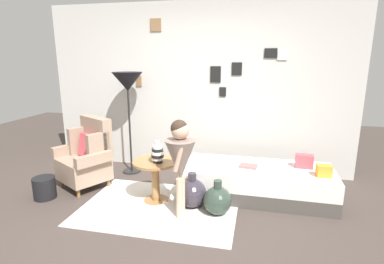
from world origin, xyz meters
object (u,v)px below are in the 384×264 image
at_px(demijohn_near, 192,193).
at_px(magazine_basket, 44,188).
at_px(armchair, 87,156).
at_px(person_child, 180,156).
at_px(book_on_daybed, 248,166).
at_px(vase_striped, 158,154).
at_px(daybed, 257,182).
at_px(floor_lamp, 128,85).
at_px(demijohn_far, 217,200).
at_px(side_table, 155,172).

xyz_separation_m(demijohn_near, magazine_basket, (-1.91, -0.18, -0.04)).
distance_m(armchair, magazine_basket, 0.67).
xyz_separation_m(person_child, magazine_basket, (-1.84, 0.07, -0.58)).
bearing_deg(book_on_daybed, person_child, -135.52).
distance_m(person_child, magazine_basket, 1.93).
bearing_deg(demijohn_near, vase_striped, 179.79).
distance_m(daybed, person_child, 1.23).
relative_size(demijohn_near, magazine_basket, 1.56).
xyz_separation_m(vase_striped, demijohn_near, (0.43, -0.00, -0.47)).
height_order(floor_lamp, person_child, floor_lamp).
distance_m(floor_lamp, demijohn_near, 1.93).
relative_size(daybed, demijohn_far, 4.60).
bearing_deg(side_table, person_child, -37.02).
bearing_deg(demijohn_far, side_table, 168.87).
distance_m(vase_striped, demijohn_near, 0.64).
xyz_separation_m(floor_lamp, magazine_basket, (-0.72, -1.12, -1.24)).
bearing_deg(armchair, person_child, -20.48).
height_order(side_table, person_child, person_child).
bearing_deg(book_on_daybed, demijohn_near, -145.05).
bearing_deg(daybed, book_on_daybed, -168.67).
relative_size(armchair, book_on_daybed, 4.41).
distance_m(person_child, demijohn_near, 0.61).
bearing_deg(floor_lamp, demijohn_near, -37.89).
xyz_separation_m(book_on_daybed, magazine_basket, (-2.56, -0.63, -0.28)).
relative_size(daybed, demijohn_near, 4.39).
height_order(daybed, person_child, person_child).
distance_m(armchair, demijohn_far, 1.95).
height_order(person_child, magazine_basket, person_child).
bearing_deg(person_child, floor_lamp, 133.36).
bearing_deg(vase_striped, daybed, 21.66).
distance_m(book_on_daybed, demijohn_near, 0.82).
height_order(side_table, demijohn_far, side_table).
xyz_separation_m(armchair, magazine_basket, (-0.35, -0.49, -0.30)).
height_order(daybed, side_table, side_table).
bearing_deg(floor_lamp, magazine_basket, -122.61).
bearing_deg(demijohn_near, floor_lamp, 142.11).
bearing_deg(side_table, magazine_basket, -170.71).
distance_m(floor_lamp, book_on_daybed, 2.13).
distance_m(book_on_daybed, magazine_basket, 2.65).
relative_size(floor_lamp, book_on_daybed, 7.13).
xyz_separation_m(daybed, book_on_daybed, (-0.11, -0.02, 0.22)).
bearing_deg(vase_striped, demijohn_far, -8.37).
relative_size(vase_striped, magazine_basket, 0.97).
height_order(armchair, magazine_basket, armchair).
bearing_deg(magazine_basket, daybed, 13.82).
bearing_deg(side_table, demijohn_far, -11.13).
xyz_separation_m(floor_lamp, book_on_daybed, (1.84, -0.48, -0.96)).
height_order(armchair, demijohn_far, armchair).
xyz_separation_m(armchair, person_child, (1.49, -0.56, 0.28)).
height_order(daybed, magazine_basket, daybed).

